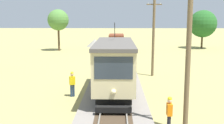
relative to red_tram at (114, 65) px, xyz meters
The scene contains 9 objects.
red_tram is the anchor object (origin of this frame).
freight_car 25.92m from the red_tram, 90.01° to the left, with size 2.40×5.20×2.31m.
utility_pole_near_tram 6.97m from the red_tram, 58.69° to the right, with size 1.40×0.40×7.65m.
utility_pole_mid 7.50m from the red_tram, 61.30° to the left, with size 1.40×0.47×7.52m.
gravel_pile 31.71m from the red_tram, 97.38° to the left, with size 3.07×3.07×1.39m, color gray.
track_worker 6.64m from the red_tram, 65.59° to the right, with size 0.24×0.38×1.78m.
second_worker 3.18m from the red_tram, behind, with size 0.44×0.37×1.78m.
tree_left_near 32.57m from the red_tram, 62.38° to the left, with size 4.74×4.74×6.68m.
tree_right_far 27.04m from the red_tram, 110.57° to the left, with size 3.41×3.41×6.72m.
Camera 1 is at (0.21, -0.35, 5.51)m, focal length 42.46 mm.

